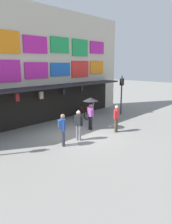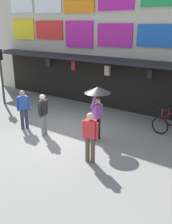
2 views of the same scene
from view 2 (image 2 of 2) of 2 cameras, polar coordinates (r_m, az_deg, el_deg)
The scene contains 8 objects.
ground_plane at distance 10.07m, azimuth -5.04°, elevation -5.07°, with size 80.00×80.00×0.00m, color gray.
shopfront at distance 12.99m, azimuth 7.98°, elevation 18.42°, with size 18.00×2.60×8.00m.
traffic_light_near at distance 14.14m, azimuth -19.24°, elevation 10.19°, with size 0.31×0.34×3.20m.
bicycle_parked at distance 10.79m, azimuth 17.97°, elevation -2.00°, with size 0.85×1.23×1.05m.
pedestrian_in_white at distance 7.69m, azimuth 0.98°, elevation -5.32°, with size 0.52×0.29×1.68m.
pedestrian_with_umbrella at distance 8.98m, azimuth 2.66°, elevation 3.11°, with size 0.96×0.96×2.08m.
pedestrian_in_yellow at distance 9.73m, azimuth -9.85°, elevation -0.16°, with size 0.30×0.52×1.68m.
pedestrian_in_green at distance 10.53m, azimuth -14.33°, elevation 1.24°, with size 0.47×0.48×1.68m.
Camera 2 is at (5.90, -7.00, 4.18)m, focal length 39.54 mm.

